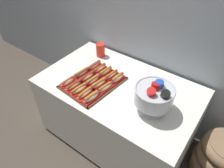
{
  "coord_description": "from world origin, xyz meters",
  "views": [
    {
      "loc": [
        0.8,
        -1.2,
        2.0
      ],
      "look_at": [
        -0.05,
        -0.04,
        0.75
      ],
      "focal_mm": 33.83,
      "sensor_mm": 36.0,
      "label": 1
    }
  ],
  "objects_px": {
    "hot_dog_9": "(105,88)",
    "hot_dog_12": "(105,72)",
    "hot_dog_3": "(85,93)",
    "hot_dog_5": "(82,73)",
    "hot_dog_4": "(91,97)",
    "serving_tray": "(93,83)",
    "hot_dog_8": "(99,84)",
    "hot_dog_6": "(87,77)",
    "hot_dog_7": "(93,80)",
    "buffet_table": "(118,111)",
    "punch_bowl": "(154,96)",
    "hot_dog_2": "(79,89)",
    "donut": "(148,83)",
    "hot_dog_10": "(94,66)",
    "hot_dog_14": "(117,78)",
    "hot_dog_0": "(68,82)",
    "hot_dog_1": "(73,86)",
    "floor_vase": "(221,160)",
    "hot_dog_11": "(100,69)",
    "hot_dog_13": "(111,75)",
    "cup_stack": "(100,50)"
  },
  "relations": [
    {
      "from": "hot_dog_9",
      "to": "hot_dog_12",
      "type": "relative_size",
      "value": 1.03
    },
    {
      "from": "hot_dog_3",
      "to": "hot_dog_5",
      "type": "bearing_deg",
      "value": 138.53
    },
    {
      "from": "hot_dog_4",
      "to": "serving_tray",
      "type": "bearing_deg",
      "value": 127.06
    },
    {
      "from": "hot_dog_8",
      "to": "hot_dog_6",
      "type": "bearing_deg",
      "value": 174.78
    },
    {
      "from": "hot_dog_7",
      "to": "buffet_table",
      "type": "bearing_deg",
      "value": 29.74
    },
    {
      "from": "hot_dog_8",
      "to": "hot_dog_9",
      "type": "bearing_deg",
      "value": -5.22
    },
    {
      "from": "hot_dog_7",
      "to": "hot_dog_8",
      "type": "xyz_separation_m",
      "value": [
        0.07,
        -0.01,
        0.0
      ]
    },
    {
      "from": "hot_dog_3",
      "to": "punch_bowl",
      "type": "bearing_deg",
      "value": 20.38
    },
    {
      "from": "hot_dog_2",
      "to": "donut",
      "type": "bearing_deg",
      "value": 45.96
    },
    {
      "from": "hot_dog_10",
      "to": "hot_dog_14",
      "type": "height_order",
      "value": "hot_dog_14"
    },
    {
      "from": "hot_dog_2",
      "to": "hot_dog_14",
      "type": "bearing_deg",
      "value": 60.34
    },
    {
      "from": "hot_dog_0",
      "to": "hot_dog_1",
      "type": "xyz_separation_m",
      "value": [
        0.07,
        -0.01,
        0.0
      ]
    },
    {
      "from": "buffet_table",
      "to": "hot_dog_1",
      "type": "bearing_deg",
      "value": -137.02
    },
    {
      "from": "buffet_table",
      "to": "punch_bowl",
      "type": "relative_size",
      "value": 4.77
    },
    {
      "from": "hot_dog_1",
      "to": "hot_dog_4",
      "type": "height_order",
      "value": "hot_dog_4"
    },
    {
      "from": "hot_dog_3",
      "to": "donut",
      "type": "height_order",
      "value": "hot_dog_3"
    },
    {
      "from": "hot_dog_5",
      "to": "punch_bowl",
      "type": "bearing_deg",
      "value": 0.93
    },
    {
      "from": "floor_vase",
      "to": "hot_dog_8",
      "type": "xyz_separation_m",
      "value": [
        -1.14,
        -0.3,
        0.54
      ]
    },
    {
      "from": "hot_dog_11",
      "to": "hot_dog_13",
      "type": "xyz_separation_m",
      "value": [
        0.15,
        -0.01,
        -0.0
      ]
    },
    {
      "from": "floor_vase",
      "to": "serving_tray",
      "type": "distance_m",
      "value": 1.35
    },
    {
      "from": "hot_dog_8",
      "to": "hot_dog_14",
      "type": "distance_m",
      "value": 0.18
    },
    {
      "from": "serving_tray",
      "to": "hot_dog_2",
      "type": "height_order",
      "value": "hot_dog_2"
    },
    {
      "from": "buffet_table",
      "to": "hot_dog_10",
      "type": "height_order",
      "value": "hot_dog_10"
    },
    {
      "from": "hot_dog_5",
      "to": "cup_stack",
      "type": "relative_size",
      "value": 1.25
    },
    {
      "from": "hot_dog_6",
      "to": "cup_stack",
      "type": "bearing_deg",
      "value": 111.42
    },
    {
      "from": "hot_dog_11",
      "to": "donut",
      "type": "distance_m",
      "value": 0.49
    },
    {
      "from": "serving_tray",
      "to": "hot_dog_2",
      "type": "relative_size",
      "value": 3.02
    },
    {
      "from": "hot_dog_5",
      "to": "serving_tray",
      "type": "bearing_deg",
      "value": -5.22
    },
    {
      "from": "hot_dog_4",
      "to": "hot_dog_6",
      "type": "distance_m",
      "value": 0.28
    },
    {
      "from": "hot_dog_6",
      "to": "hot_dog_11",
      "type": "xyz_separation_m",
      "value": [
        0.02,
        0.16,
        0.0
      ]
    },
    {
      "from": "hot_dog_12",
      "to": "donut",
      "type": "distance_m",
      "value": 0.42
    },
    {
      "from": "buffet_table",
      "to": "hot_dog_11",
      "type": "bearing_deg",
      "value": 168.5
    },
    {
      "from": "hot_dog_1",
      "to": "hot_dog_3",
      "type": "bearing_deg",
      "value": -5.22
    },
    {
      "from": "hot_dog_13",
      "to": "hot_dog_8",
      "type": "bearing_deg",
      "value": -95.22
    },
    {
      "from": "hot_dog_10",
      "to": "hot_dog_12",
      "type": "bearing_deg",
      "value": -5.22
    },
    {
      "from": "hot_dog_2",
      "to": "hot_dog_6",
      "type": "distance_m",
      "value": 0.18
    },
    {
      "from": "hot_dog_12",
      "to": "hot_dog_9",
      "type": "bearing_deg",
      "value": -52.94
    },
    {
      "from": "hot_dog_10",
      "to": "hot_dog_13",
      "type": "bearing_deg",
      "value": -5.22
    },
    {
      "from": "hot_dog_3",
      "to": "hot_dog_7",
      "type": "xyz_separation_m",
      "value": [
        -0.06,
        0.17,
        0.0
      ]
    },
    {
      "from": "hot_dog_2",
      "to": "donut",
      "type": "distance_m",
      "value": 0.62
    },
    {
      "from": "hot_dog_5",
      "to": "hot_dog_9",
      "type": "relative_size",
      "value": 0.97
    },
    {
      "from": "punch_bowl",
      "to": "hot_dog_10",
      "type": "bearing_deg",
      "value": 168.12
    },
    {
      "from": "hot_dog_3",
      "to": "hot_dog_12",
      "type": "xyz_separation_m",
      "value": [
        -0.04,
        0.34,
        0.0
      ]
    },
    {
      "from": "hot_dog_7",
      "to": "hot_dog_10",
      "type": "distance_m",
      "value": 0.22
    },
    {
      "from": "floor_vase",
      "to": "serving_tray",
      "type": "bearing_deg",
      "value": -166.28
    },
    {
      "from": "floor_vase",
      "to": "hot_dog_7",
      "type": "relative_size",
      "value": 6.05
    },
    {
      "from": "hot_dog_7",
      "to": "hot_dog_11",
      "type": "distance_m",
      "value": 0.18
    },
    {
      "from": "hot_dog_9",
      "to": "hot_dog_4",
      "type": "bearing_deg",
      "value": -95.22
    },
    {
      "from": "hot_dog_0",
      "to": "hot_dog_5",
      "type": "xyz_separation_m",
      "value": [
        0.02,
        0.16,
        0.0
      ]
    },
    {
      "from": "hot_dog_5",
      "to": "hot_dog_11",
      "type": "xyz_separation_m",
      "value": [
        0.09,
        0.16,
        -0.0
      ]
    }
  ]
}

